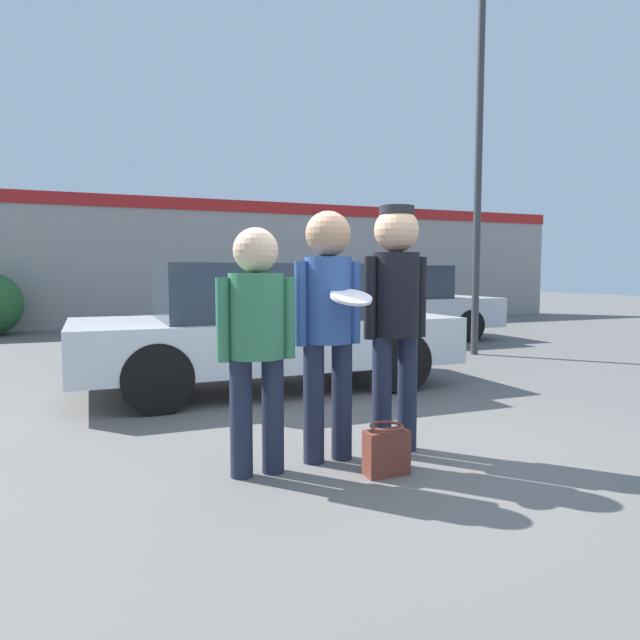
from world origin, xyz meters
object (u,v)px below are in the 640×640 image
(person_middle_with_frisbee, at_px, (328,312))
(parked_car_near, at_px, (265,326))
(person_left, at_px, (256,329))
(person_right, at_px, (396,303))
(parked_car_far, at_px, (386,304))
(street_lamp, at_px, (489,119))
(handbag, at_px, (386,451))

(person_middle_with_frisbee, height_order, parked_car_near, person_middle_with_frisbee)
(person_left, distance_m, person_middle_with_frisbee, 0.57)
(person_right, distance_m, parked_car_far, 7.14)
(person_left, relative_size, street_lamp, 0.26)
(parked_car_far, xyz_separation_m, handbag, (-3.65, -6.72, -0.58))
(street_lamp, bearing_deg, person_right, -134.69)
(parked_car_near, height_order, street_lamp, street_lamp)
(person_right, bearing_deg, parked_car_near, 94.84)
(parked_car_near, bearing_deg, parked_car_far, 45.24)
(parked_car_far, distance_m, street_lamp, 3.90)
(person_left, height_order, person_middle_with_frisbee, person_middle_with_frisbee)
(parked_car_near, relative_size, handbag, 12.60)
(person_middle_with_frisbee, relative_size, handbag, 5.21)
(person_left, height_order, parked_car_near, person_left)
(person_left, bearing_deg, person_middle_with_frisbee, 8.47)
(person_middle_with_frisbee, xyz_separation_m, street_lamp, (4.56, 4.06, 2.78))
(person_right, bearing_deg, person_middle_with_frisbee, -179.15)
(person_left, xyz_separation_m, parked_car_far, (4.46, 6.38, -0.24))
(street_lamp, xyz_separation_m, handbag, (-4.31, -4.48, -3.70))
(person_right, height_order, street_lamp, street_lamp)
(person_left, xyz_separation_m, street_lamp, (5.11, 4.14, 2.87))
(person_right, relative_size, street_lamp, 0.29)
(person_left, height_order, street_lamp, street_lamp)
(person_right, relative_size, handbag, 5.38)
(parked_car_far, distance_m, handbag, 7.67)
(person_middle_with_frisbee, bearing_deg, parked_car_far, 58.22)
(parked_car_near, bearing_deg, person_right, -85.16)
(person_middle_with_frisbee, xyz_separation_m, handbag, (0.25, -0.42, -0.92))
(street_lamp, bearing_deg, parked_car_far, 106.29)
(parked_car_near, distance_m, street_lamp, 5.44)
(person_middle_with_frisbee, bearing_deg, person_left, -171.53)
(parked_car_near, xyz_separation_m, handbag, (-0.07, -3.11, -0.57))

